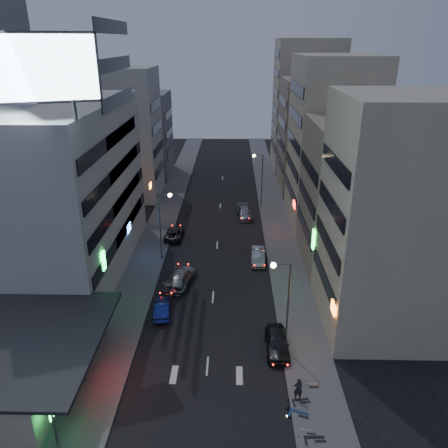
{
  "coord_description": "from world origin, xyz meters",
  "views": [
    {
      "loc": [
        1.86,
        -23.17,
        23.54
      ],
      "look_at": [
        0.98,
        19.89,
        5.43
      ],
      "focal_mm": 35.0,
      "sensor_mm": 36.0,
      "label": 1
    }
  ],
  "objects_px": {
    "parked_car_left": "(174,234)",
    "parked_car_right_far": "(245,213)",
    "parked_car_right_near": "(277,343)",
    "scooter_silver_a": "(316,424)",
    "scooter_black_a": "(325,429)",
    "person": "(298,389)",
    "scooter_blue": "(310,407)",
    "scooter_black_b": "(309,391)",
    "road_car_blue": "(162,308)",
    "scooter_silver_b": "(318,377)",
    "road_car_silver": "(180,277)",
    "parked_car_right_mid": "(258,256)"
  },
  "relations": [
    {
      "from": "parked_car_left",
      "to": "parked_car_right_far",
      "type": "relative_size",
      "value": 0.95
    },
    {
      "from": "scooter_black_a",
      "to": "road_car_silver",
      "type": "bearing_deg",
      "value": 29.11
    },
    {
      "from": "road_car_silver",
      "to": "scooter_black_b",
      "type": "bearing_deg",
      "value": 136.24
    },
    {
      "from": "parked_car_right_far",
      "to": "scooter_black_b",
      "type": "height_order",
      "value": "parked_car_right_far"
    },
    {
      "from": "parked_car_left",
      "to": "person",
      "type": "distance_m",
      "value": 29.91
    },
    {
      "from": "scooter_silver_a",
      "to": "scooter_black_b",
      "type": "height_order",
      "value": "scooter_black_b"
    },
    {
      "from": "road_car_silver",
      "to": "parked_car_right_far",
      "type": "bearing_deg",
      "value": -99.29
    },
    {
      "from": "road_car_silver",
      "to": "parked_car_right_mid",
      "type": "bearing_deg",
      "value": -136.39
    },
    {
      "from": "parked_car_left",
      "to": "person",
      "type": "height_order",
      "value": "person"
    },
    {
      "from": "parked_car_right_mid",
      "to": "road_car_silver",
      "type": "relative_size",
      "value": 0.77
    },
    {
      "from": "scooter_silver_a",
      "to": "scooter_blue",
      "type": "bearing_deg",
      "value": 12.01
    },
    {
      "from": "parked_car_right_far",
      "to": "scooter_silver_b",
      "type": "distance_m",
      "value": 33.45
    },
    {
      "from": "parked_car_right_mid",
      "to": "road_car_blue",
      "type": "bearing_deg",
      "value": -128.95
    },
    {
      "from": "parked_car_left",
      "to": "road_car_silver",
      "type": "xyz_separation_m",
      "value": [
        2.1,
        -11.54,
        0.18
      ]
    },
    {
      "from": "scooter_blue",
      "to": "scooter_silver_b",
      "type": "bearing_deg",
      "value": -0.89
    },
    {
      "from": "scooter_silver_b",
      "to": "parked_car_right_mid",
      "type": "bearing_deg",
      "value": 9.28
    },
    {
      "from": "parked_car_right_far",
      "to": "scooter_silver_a",
      "type": "bearing_deg",
      "value": -91.18
    },
    {
      "from": "parked_car_right_mid",
      "to": "scooter_black_a",
      "type": "relative_size",
      "value": 2.23
    },
    {
      "from": "parked_car_right_far",
      "to": "road_car_blue",
      "type": "height_order",
      "value": "parked_car_right_far"
    },
    {
      "from": "person",
      "to": "scooter_black_b",
      "type": "height_order",
      "value": "person"
    },
    {
      "from": "parked_car_right_near",
      "to": "parked_car_right_far",
      "type": "distance_m",
      "value": 29.39
    },
    {
      "from": "parked_car_right_far",
      "to": "road_car_blue",
      "type": "relative_size",
      "value": 1.21
    },
    {
      "from": "parked_car_right_far",
      "to": "road_car_silver",
      "type": "xyz_separation_m",
      "value": [
        -7.17,
        -18.91,
        0.12
      ]
    },
    {
      "from": "parked_car_right_near",
      "to": "road_car_blue",
      "type": "bearing_deg",
      "value": 154.02
    },
    {
      "from": "person",
      "to": "scooter_silver_a",
      "type": "relative_size",
      "value": 1.07
    },
    {
      "from": "road_car_blue",
      "to": "person",
      "type": "relative_size",
      "value": 2.27
    },
    {
      "from": "scooter_black_a",
      "to": "person",
      "type": "bearing_deg",
      "value": 20.69
    },
    {
      "from": "person",
      "to": "scooter_black_a",
      "type": "distance_m",
      "value": 3.4
    },
    {
      "from": "parked_car_right_far",
      "to": "person",
      "type": "height_order",
      "value": "person"
    },
    {
      "from": "road_car_blue",
      "to": "scooter_silver_b",
      "type": "distance_m",
      "value": 15.55
    },
    {
      "from": "parked_car_right_mid",
      "to": "scooter_silver_a",
      "type": "distance_m",
      "value": 23.85
    },
    {
      "from": "road_car_blue",
      "to": "scooter_black_b",
      "type": "bearing_deg",
      "value": 133.96
    },
    {
      "from": "road_car_blue",
      "to": "scooter_silver_a",
      "type": "bearing_deg",
      "value": 127.09
    },
    {
      "from": "parked_car_right_mid",
      "to": "scooter_silver_b",
      "type": "height_order",
      "value": "parked_car_right_mid"
    },
    {
      "from": "parked_car_left",
      "to": "road_car_silver",
      "type": "bearing_deg",
      "value": 102.51
    },
    {
      "from": "parked_car_left",
      "to": "road_car_silver",
      "type": "distance_m",
      "value": 11.73
    },
    {
      "from": "scooter_black_a",
      "to": "scooter_black_b",
      "type": "height_order",
      "value": "scooter_black_a"
    },
    {
      "from": "scooter_blue",
      "to": "scooter_black_b",
      "type": "relative_size",
      "value": 1.06
    },
    {
      "from": "person",
      "to": "scooter_silver_b",
      "type": "bearing_deg",
      "value": -140.6
    },
    {
      "from": "parked_car_right_far",
      "to": "person",
      "type": "xyz_separation_m",
      "value": [
        2.92,
        -34.69,
        0.3
      ]
    },
    {
      "from": "scooter_black_a",
      "to": "scooter_black_b",
      "type": "relative_size",
      "value": 1.06
    },
    {
      "from": "parked_car_left",
      "to": "person",
      "type": "bearing_deg",
      "value": 116.24
    },
    {
      "from": "parked_car_right_mid",
      "to": "road_car_silver",
      "type": "distance_m",
      "value": 9.9
    },
    {
      "from": "parked_car_right_mid",
      "to": "parked_car_right_far",
      "type": "height_order",
      "value": "parked_car_right_mid"
    },
    {
      "from": "parked_car_right_near",
      "to": "scooter_silver_a",
      "type": "bearing_deg",
      "value": -77.44
    },
    {
      "from": "parked_car_right_near",
      "to": "parked_car_left",
      "type": "relative_size",
      "value": 0.99
    },
    {
      "from": "road_car_blue",
      "to": "road_car_silver",
      "type": "relative_size",
      "value": 0.71
    },
    {
      "from": "parked_car_right_mid",
      "to": "scooter_silver_a",
      "type": "xyz_separation_m",
      "value": [
        2.5,
        -23.72,
        -0.1
      ]
    },
    {
      "from": "parked_car_left",
      "to": "scooter_black_a",
      "type": "bearing_deg",
      "value": 116.1
    },
    {
      "from": "parked_car_right_near",
      "to": "scooter_blue",
      "type": "xyz_separation_m",
      "value": [
        1.62,
        -6.69,
        -0.06
      ]
    }
  ]
}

